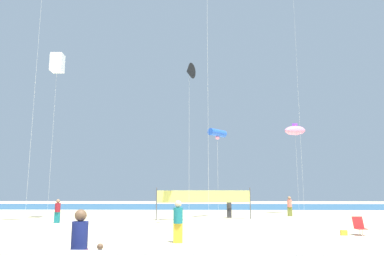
# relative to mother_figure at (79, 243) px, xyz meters

# --- Properties ---
(ground_plane) EXTENTS (120.00, 120.00, 0.00)m
(ground_plane) POSITION_rel_mother_figure_xyz_m (1.53, 7.98, -0.91)
(ground_plane) COLOR beige
(ocean_band) EXTENTS (120.00, 20.00, 0.01)m
(ocean_band) POSITION_rel_mother_figure_xyz_m (1.53, 43.55, -0.91)
(ocean_band) COLOR #28608C
(ocean_band) RESTS_ON ground
(mother_figure) EXTENTS (0.39, 0.39, 1.71)m
(mother_figure) POSITION_rel_mother_figure_xyz_m (0.00, 0.00, 0.00)
(mother_figure) COLOR #7A3872
(mother_figure) RESTS_ON ground
(beachgoer_coral_shirt) EXTENTS (0.39, 0.39, 1.70)m
(beachgoer_coral_shirt) POSITION_rel_mother_figure_xyz_m (10.51, 23.39, -0.01)
(beachgoer_coral_shirt) COLOR olive
(beachgoer_coral_shirt) RESTS_ON ground
(beachgoer_maroon_shirt) EXTENTS (0.37, 0.37, 1.60)m
(beachgoer_maroon_shirt) POSITION_rel_mother_figure_xyz_m (-6.96, 16.17, -0.06)
(beachgoer_maroon_shirt) COLOR #19727A
(beachgoer_maroon_shirt) RESTS_ON ground
(beachgoer_teal_shirt) EXTENTS (0.40, 0.40, 1.75)m
(beachgoer_teal_shirt) POSITION_rel_mother_figure_xyz_m (1.93, 6.82, 0.02)
(beachgoer_teal_shirt) COLOR gold
(beachgoer_teal_shirt) RESTS_ON ground
(beachgoer_charcoal_shirt) EXTENTS (0.39, 0.39, 1.70)m
(beachgoer_charcoal_shirt) POSITION_rel_mother_figure_xyz_m (5.13, 21.36, -0.01)
(beachgoer_charcoal_shirt) COLOR #2D2D33
(beachgoer_charcoal_shirt) RESTS_ON ground
(folding_beach_chair) EXTENTS (0.52, 0.65, 0.89)m
(folding_beach_chair) POSITION_rel_mother_figure_xyz_m (10.74, 9.78, -0.45)
(folding_beach_chair) COLOR red
(folding_beach_chair) RESTS_ON ground
(volleyball_net) EXTENTS (7.25, 1.50, 2.40)m
(volleyball_net) POSITION_rel_mother_figure_xyz_m (3.11, 19.35, 0.71)
(volleyball_net) COLOR #4C4C51
(volleyball_net) RESTS_ON ground
(beach_handbag) EXTENTS (0.31, 0.15, 0.25)m
(beach_handbag) POSITION_rel_mother_figure_xyz_m (9.91, 9.66, -0.79)
(beach_handbag) COLOR gold
(beach_handbag) RESTS_ON ground
(kite_pink_inflatable) EXTENTS (2.81, 2.21, 8.76)m
(kite_pink_inflatable) POSITION_rel_mother_figure_xyz_m (12.15, 26.72, 7.12)
(kite_pink_inflatable) COLOR silver
(kite_pink_inflatable) RESTS_ON ground
(kite_black_delta) EXTENTS (0.90, 1.22, 11.24)m
(kite_black_delta) POSITION_rel_mother_figure_xyz_m (2.05, 16.09, 9.74)
(kite_black_delta) COLOR silver
(kite_black_delta) RESTS_ON ground
(kite_white_box) EXTENTS (0.94, 0.94, 12.86)m
(kite_white_box) POSITION_rel_mother_figure_xyz_m (-8.46, 18.09, 11.21)
(kite_white_box) COLOR silver
(kite_white_box) RESTS_ON ground
(kite_blue_tube) EXTENTS (1.69, 1.83, 7.26)m
(kite_blue_tube) POSITION_rel_mother_figure_xyz_m (4.24, 21.22, 6.02)
(kite_blue_tube) COLOR silver
(kite_blue_tube) RESTS_ON ground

